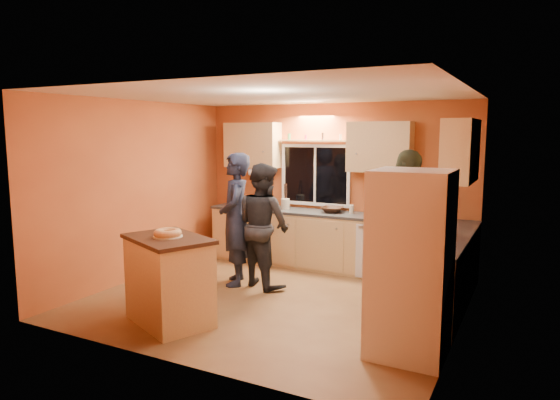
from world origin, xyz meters
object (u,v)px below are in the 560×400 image
Objects in this scene: island at (169,280)px; person_center at (263,225)px; refrigerator at (410,264)px; person_right at (405,228)px; person_left at (235,219)px.

person_center is (0.26, 1.70, 0.36)m from island.
refrigerator is 1.04× the size of person_center.
person_right reaches higher than island.
refrigerator is at bearing 37.23° from person_left.
person_right is (-0.39, 1.42, 0.07)m from refrigerator.
person_right reaches higher than refrigerator.
island is at bearing -25.03° from person_left.
person_center is (-2.32, 1.27, -0.04)m from refrigerator.
person_left is (-0.13, 1.59, 0.43)m from island.
person_right reaches higher than person_center.
person_right reaches higher than person_left.
person_left is 2.33m from person_right.
person_center is at bearing 105.35° from island.
island is (-2.58, -0.43, -0.40)m from refrigerator.
island is 0.65× the size of person_left.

